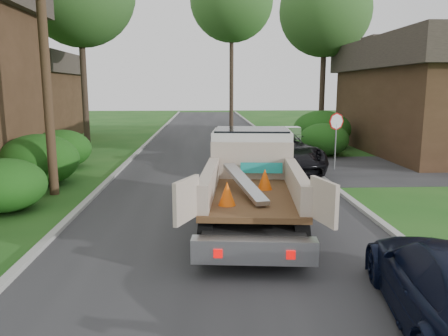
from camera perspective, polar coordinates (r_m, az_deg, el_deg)
ground at (r=10.12m, az=0.19°, el=-9.89°), size 120.00×120.00×0.00m
road at (r=19.80m, az=-1.22°, el=0.21°), size 8.00×90.00×0.02m
curb_left at (r=20.11m, az=-12.98°, el=0.27°), size 0.20×90.00×0.12m
curb_right at (r=20.30m, az=10.42°, el=0.45°), size 0.20×90.00×0.12m
stop_sign at (r=19.41m, az=14.43°, el=4.96°), size 0.71×0.32×2.48m
utility_pole at (r=15.40m, az=-22.50°, el=15.85°), size 2.42×1.25×10.00m
house_left_far at (r=34.07m, az=-25.41°, el=8.65°), size 7.56×7.56×6.00m
hedge_left_a at (r=14.01m, az=-26.74°, el=-2.03°), size 2.34×2.34×1.53m
hedge_left_b at (r=17.27m, az=-23.03°, el=1.00°), size 2.86×2.86×1.87m
hedge_left_c at (r=20.66m, az=-20.46°, el=2.35°), size 2.60×2.60×1.70m
hedge_right_a at (r=23.49m, az=12.90°, el=3.65°), size 2.60×2.60×1.70m
hedge_right_b at (r=26.52m, az=12.67°, el=4.96°), size 3.38×3.38×2.21m
tree_right_far at (r=30.94m, az=13.10°, el=19.40°), size 6.00×6.00×11.50m
tree_center_far at (r=40.26m, az=1.01°, el=21.11°), size 7.20×7.20×14.60m
flatbed_truck at (r=11.73m, az=3.64°, el=-0.59°), size 3.14×6.41×2.35m
black_pickup at (r=18.75m, az=6.21°, el=2.36°), size 4.02×6.91×1.81m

